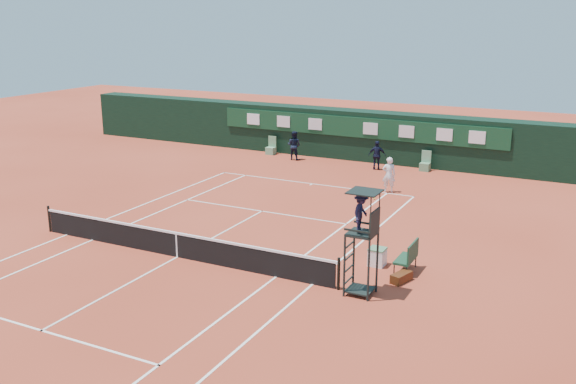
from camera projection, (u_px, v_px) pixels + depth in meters
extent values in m
plane|color=#B4422A|center=(177.00, 257.00, 23.60)|extent=(90.00, 90.00, 0.00)
cube|color=silver|center=(312.00, 184.00, 33.82)|extent=(11.05, 0.08, 0.01)
cube|color=white|center=(313.00, 284.00, 21.21)|extent=(0.08, 23.85, 0.01)
cube|color=white|center=(67.00, 235.00, 25.99)|extent=(0.08, 23.85, 0.01)
cube|color=white|center=(276.00, 277.00, 21.81)|extent=(0.08, 23.85, 0.01)
cube|color=white|center=(93.00, 240.00, 25.39)|extent=(0.08, 23.85, 0.01)
cube|color=silver|center=(262.00, 211.00, 29.10)|extent=(8.31, 0.08, 0.01)
cube|color=white|center=(42.00, 331.00, 18.10)|extent=(8.31, 0.08, 0.01)
cube|color=silver|center=(177.00, 257.00, 23.60)|extent=(0.08, 12.88, 0.01)
cube|color=white|center=(311.00, 184.00, 33.69)|extent=(0.08, 0.30, 0.01)
cube|color=black|center=(177.00, 246.00, 23.48)|extent=(12.60, 0.04, 0.90)
cube|color=white|center=(176.00, 233.00, 23.35)|extent=(12.80, 0.06, 0.08)
cube|color=white|center=(177.00, 245.00, 23.48)|extent=(0.06, 0.05, 0.92)
cylinder|color=black|center=(339.00, 274.00, 20.67)|extent=(0.10, 0.10, 1.10)
cylinder|color=black|center=(49.00, 219.00, 26.24)|extent=(0.10, 0.10, 1.10)
cube|color=black|center=(360.00, 135.00, 39.32)|extent=(40.00, 1.50, 3.00)
cube|color=#103A20|center=(355.00, 127.00, 38.47)|extent=(18.00, 0.10, 1.20)
cube|color=white|center=(253.00, 119.00, 41.45)|extent=(0.90, 0.04, 0.70)
cube|color=silver|center=(283.00, 122.00, 40.49)|extent=(0.90, 0.04, 0.70)
cube|color=silver|center=(315.00, 124.00, 39.54)|extent=(0.90, 0.04, 0.70)
cube|color=silver|center=(370.00, 129.00, 37.97)|extent=(0.90, 0.04, 0.70)
cube|color=silver|center=(406.00, 132.00, 37.01)|extent=(0.90, 0.04, 0.70)
cube|color=white|center=(444.00, 135.00, 36.05)|extent=(0.90, 0.04, 0.70)
cube|color=white|center=(477.00, 137.00, 35.27)|extent=(0.90, 0.04, 0.70)
cube|color=#64986F|center=(271.00, 151.00, 40.94)|extent=(0.55, 0.50, 0.46)
cube|color=#5A8A61|center=(272.00, 141.00, 40.97)|extent=(0.55, 0.06, 0.70)
cube|color=#58865C|center=(425.00, 167.00, 36.58)|extent=(0.55, 0.50, 0.46)
cube|color=#61956D|center=(426.00, 156.00, 36.62)|extent=(0.55, 0.06, 0.70)
cylinder|color=black|center=(344.00, 267.00, 20.06)|extent=(0.07, 0.07, 2.00)
cylinder|color=black|center=(354.00, 258.00, 20.75)|extent=(0.07, 0.07, 2.00)
cylinder|color=black|center=(368.00, 271.00, 19.71)|extent=(0.07, 0.07, 2.00)
cylinder|color=black|center=(377.00, 263.00, 20.40)|extent=(0.07, 0.07, 2.00)
cube|color=black|center=(362.00, 234.00, 19.95)|extent=(0.85, 0.85, 0.08)
cube|color=black|center=(375.00, 223.00, 19.67)|extent=(0.06, 0.85, 0.80)
cube|color=black|center=(357.00, 231.00, 19.53)|extent=(0.85, 0.05, 0.06)
cube|color=black|center=(367.00, 223.00, 20.26)|extent=(0.85, 0.05, 0.06)
cylinder|color=black|center=(371.00, 212.00, 19.20)|extent=(0.04, 0.04, 1.00)
cylinder|color=black|center=(379.00, 205.00, 19.89)|extent=(0.04, 0.04, 1.00)
cube|color=black|center=(365.00, 192.00, 19.57)|extent=(0.95, 0.95, 0.04)
cube|color=black|center=(360.00, 289.00, 20.45)|extent=(0.80, 0.80, 0.05)
cube|color=black|center=(349.00, 280.00, 20.56)|extent=(0.04, 0.80, 0.04)
cube|color=black|center=(349.00, 268.00, 20.45)|extent=(0.04, 0.80, 0.04)
cube|color=black|center=(349.00, 257.00, 20.35)|extent=(0.04, 0.80, 0.04)
cube|color=black|center=(350.00, 245.00, 20.24)|extent=(0.04, 0.80, 0.04)
imported|color=#1B1831|center=(361.00, 213.00, 19.79)|extent=(0.47, 0.82, 1.28)
cube|color=#183D26|center=(405.00, 259.00, 22.19)|extent=(0.55, 1.20, 0.08)
cube|color=#173B26|center=(413.00, 251.00, 21.98)|extent=(0.06, 1.20, 0.60)
cylinder|color=black|center=(394.00, 270.00, 21.87)|extent=(0.04, 0.04, 0.41)
cylinder|color=black|center=(407.00, 272.00, 21.68)|extent=(0.04, 0.04, 0.41)
cylinder|color=black|center=(404.00, 259.00, 22.82)|extent=(0.04, 0.04, 0.41)
cylinder|color=black|center=(416.00, 261.00, 22.63)|extent=(0.04, 0.04, 0.41)
cube|color=black|center=(401.00, 277.00, 21.38)|extent=(0.60, 0.90, 0.31)
cube|color=white|center=(377.00, 257.00, 22.76)|extent=(0.55, 0.55, 0.60)
cube|color=#527E58|center=(377.00, 249.00, 22.67)|extent=(0.57, 0.57, 0.05)
sphere|color=#C5D130|center=(374.00, 199.00, 30.96)|extent=(0.08, 0.08, 0.08)
imported|color=white|center=(389.00, 175.00, 32.02)|extent=(0.76, 0.62, 1.80)
imported|color=black|center=(294.00, 145.00, 39.25)|extent=(0.88, 0.70, 1.79)
imported|color=black|center=(377.00, 155.00, 36.73)|extent=(1.06, 0.69, 1.68)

